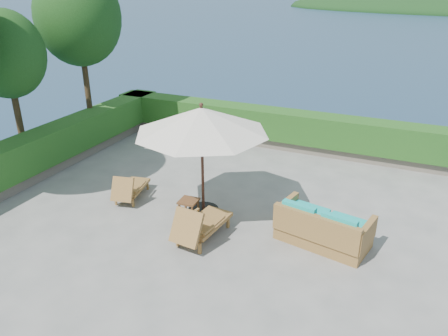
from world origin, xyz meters
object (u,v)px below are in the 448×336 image
at_px(lounge_left, 130,188).
at_px(wicker_loveseat, 322,229).
at_px(side_table, 189,203).
at_px(patio_umbrella, 202,121).
at_px(lounge_right, 200,224).

distance_m(lounge_left, wicker_loveseat, 5.26).
relative_size(side_table, wicker_loveseat, 0.22).
bearing_deg(wicker_loveseat, patio_umbrella, -171.66).
bearing_deg(wicker_loveseat, side_table, -165.79).
height_order(patio_umbrella, side_table, patio_umbrella).
height_order(lounge_left, side_table, lounge_left).
xyz_separation_m(side_table, wicker_loveseat, (3.33, 0.16, -0.00)).
xyz_separation_m(lounge_right, wicker_loveseat, (2.59, 0.97, -0.02)).
height_order(patio_umbrella, wicker_loveseat, patio_umbrella).
bearing_deg(patio_umbrella, lounge_right, -66.77).
height_order(side_table, wicker_loveseat, wicker_loveseat).
height_order(lounge_right, side_table, lounge_right).
xyz_separation_m(patio_umbrella, side_table, (-0.24, -0.33, -2.08)).
height_order(lounge_right, wicker_loveseat, wicker_loveseat).
bearing_deg(patio_umbrella, wicker_loveseat, -3.19).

